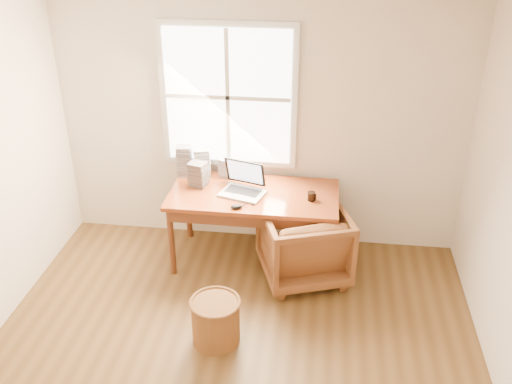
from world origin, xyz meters
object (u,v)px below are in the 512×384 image
Objects in this scene: coffee_mug at (311,196)px; cd_stack_a at (202,162)px; wicker_stool at (216,321)px; laptop at (242,180)px; armchair at (304,243)px; desk at (254,195)px.

cd_stack_a reaches higher than coffee_mug.
laptop is (0.05, 1.16, 0.71)m from wicker_stool.
coffee_mug is (0.05, 0.14, 0.43)m from armchair.
wicker_stool is 1.36m from laptop.
desk is at bearing 166.18° from coffee_mug.
laptop is at bearing -34.53° from armchair.
cd_stack_a is (-0.46, 0.36, -0.01)m from laptop.
armchair is 2.02× the size of wicker_stool.
laptop is (-0.60, 0.16, 0.55)m from armchair.
wicker_stool is (-0.15, -1.21, -0.54)m from desk.
coffee_mug reaches higher than armchair.
armchair is 1.20m from wicker_stool.
cd_stack_a is (-0.56, 0.31, 0.17)m from desk.
desk is 3.63× the size of laptop.
coffee_mug is (0.70, 1.13, 0.60)m from wicker_stool.
wicker_stool is at bearing -97.18° from desk.
desk is at bearing -28.99° from cd_stack_a.
coffee_mug is 0.29× the size of cd_stack_a.
cd_stack_a reaches higher than armchair.
coffee_mug is (0.65, -0.03, -0.12)m from laptop.
cd_stack_a is at bearing 151.01° from desk.
coffee_mug is at bearing 58.41° from wicker_stool.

